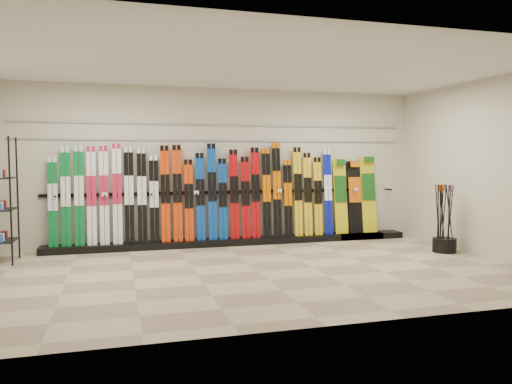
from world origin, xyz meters
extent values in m
plane|color=gray|center=(0.00, 0.00, 0.00)|extent=(8.00, 8.00, 0.00)
plane|color=beige|center=(0.00, 2.50, 1.50)|extent=(8.00, 0.00, 8.00)
plane|color=beige|center=(4.00, 0.00, 1.50)|extent=(0.00, 5.00, 5.00)
plane|color=silver|center=(0.00, 0.00, 3.00)|extent=(8.00, 8.00, 0.00)
cube|color=black|center=(0.22, 2.28, 0.06)|extent=(8.00, 0.40, 0.12)
cube|color=#086427|center=(-3.04, 2.30, 0.91)|extent=(0.17, 0.16, 1.57)
cube|color=#086427|center=(-2.83, 2.31, 0.99)|extent=(0.17, 0.17, 1.74)
cube|color=#086427|center=(-2.61, 2.31, 1.00)|extent=(0.17, 0.18, 1.76)
cube|color=silver|center=(-2.40, 2.31, 1.00)|extent=(0.17, 0.18, 1.76)
cube|color=silver|center=(-2.19, 2.31, 1.00)|extent=(0.17, 0.18, 1.77)
cube|color=silver|center=(-1.96, 2.31, 1.03)|extent=(0.17, 0.18, 1.81)
cube|color=black|center=(-1.76, 2.31, 0.99)|extent=(0.17, 0.18, 1.75)
cube|color=black|center=(-1.53, 2.31, 0.99)|extent=(0.17, 0.17, 1.73)
cube|color=black|center=(-1.31, 2.30, 0.92)|extent=(0.17, 0.16, 1.60)
cube|color=red|center=(-1.11, 2.31, 1.01)|extent=(0.17, 0.18, 1.78)
cube|color=red|center=(-0.88, 2.31, 1.02)|extent=(0.17, 0.18, 1.79)
cube|color=red|center=(-0.67, 2.30, 0.88)|extent=(0.17, 0.15, 1.52)
cube|color=#0A3D95|center=(-0.45, 2.30, 0.94)|extent=(0.17, 0.17, 1.64)
cube|color=#0A3D95|center=(-0.23, 2.31, 1.03)|extent=(0.17, 0.18, 1.82)
cube|color=#0A3D95|center=(-0.02, 2.30, 0.89)|extent=(0.17, 0.16, 1.54)
cube|color=#AC070A|center=(0.20, 2.31, 0.97)|extent=(0.17, 0.17, 1.71)
cube|color=#AC070A|center=(0.42, 2.30, 0.90)|extent=(0.17, 0.16, 1.57)
cube|color=#AC070A|center=(0.63, 2.31, 0.99)|extent=(0.17, 0.18, 1.75)
cube|color=black|center=(0.85, 2.31, 0.99)|extent=(0.17, 0.17, 1.73)
cube|color=black|center=(1.06, 2.31, 1.04)|extent=(0.17, 0.18, 1.84)
cube|color=black|center=(1.29, 2.30, 0.87)|extent=(0.17, 0.15, 1.51)
cube|color=gold|center=(1.51, 2.31, 1.00)|extent=(0.17, 0.18, 1.76)
cube|color=gold|center=(1.71, 2.31, 0.94)|extent=(0.17, 0.17, 1.65)
cube|color=gold|center=(1.93, 2.30, 0.90)|extent=(0.17, 0.16, 1.56)
cube|color=#091599|center=(2.15, 2.31, 0.98)|extent=(0.17, 0.17, 1.72)
cube|color=gold|center=(2.45, 2.36, 0.88)|extent=(0.28, 0.24, 1.52)
cube|color=black|center=(2.77, 2.35, 0.86)|extent=(0.30, 0.23, 1.48)
cube|color=gold|center=(3.09, 2.36, 0.91)|extent=(0.32, 0.24, 1.58)
cube|color=black|center=(-3.75, 1.70, 1.00)|extent=(0.40, 0.60, 2.00)
cylinder|color=black|center=(3.60, 0.52, 0.12)|extent=(0.41, 0.41, 0.25)
cylinder|color=black|center=(3.61, 0.62, 0.61)|extent=(0.07, 0.12, 1.18)
cylinder|color=black|center=(3.48, 0.55, 0.61)|extent=(0.07, 0.07, 1.18)
cylinder|color=black|center=(3.61, 0.43, 0.61)|extent=(0.13, 0.12, 1.17)
cylinder|color=black|center=(3.54, 0.62, 0.61)|extent=(0.12, 0.07, 1.18)
cylinder|color=black|center=(3.54, 0.53, 0.61)|extent=(0.07, 0.04, 1.18)
cylinder|color=black|center=(3.57, 0.61, 0.61)|extent=(0.03, 0.05, 1.18)
cylinder|color=black|center=(3.51, 0.61, 0.61)|extent=(0.09, 0.07, 1.18)
cylinder|color=black|center=(3.66, 0.46, 0.61)|extent=(0.12, 0.15, 1.17)
cylinder|color=black|center=(3.64, 0.44, 0.61)|extent=(0.11, 0.04, 1.18)
cylinder|color=black|center=(3.55, 0.52, 0.61)|extent=(0.15, 0.06, 1.17)
cylinder|color=black|center=(3.60, 0.56, 0.61)|extent=(0.15, 0.10, 1.17)
cylinder|color=black|center=(3.64, 0.46, 0.61)|extent=(0.07, 0.02, 1.18)
cube|color=gray|center=(0.00, 2.48, 2.00)|extent=(7.60, 0.02, 0.03)
cube|color=gray|center=(0.00, 2.48, 2.30)|extent=(7.60, 0.02, 0.03)
camera|label=1|loc=(-2.00, -6.97, 1.68)|focal=35.00mm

